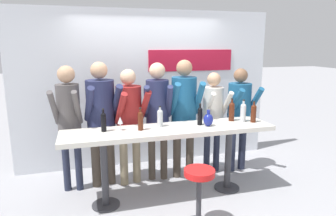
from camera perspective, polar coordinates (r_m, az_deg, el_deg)
ground_plane at (r=4.29m, az=0.35°, el=-16.48°), size 40.00×40.00×0.00m
back_wall at (r=5.13m, az=-3.83°, el=3.76°), size 4.38×0.12×2.61m
tasting_table at (r=3.96m, az=0.36°, el=-5.72°), size 2.78×0.60×0.98m
bar_stool at (r=3.49m, az=5.93°, el=-15.14°), size 0.36×0.36×0.70m
person_far_left at (r=4.28m, az=-18.39°, el=-1.05°), size 0.42×0.56×1.77m
person_left at (r=4.33m, az=-12.63°, el=-0.57°), size 0.53×0.64×1.82m
person_center_left at (r=4.33m, az=-7.39°, el=-1.24°), size 0.51×0.61×1.71m
person_center at (r=4.42m, az=-2.01°, el=-0.04°), size 0.47×0.59×1.79m
person_center_right at (r=4.51m, az=3.09°, el=0.37°), size 0.48×0.59×1.83m
person_right at (r=4.77m, az=8.60°, el=-0.58°), size 0.38×0.50×1.62m
person_far_right at (r=4.91m, az=13.44°, el=-0.13°), size 0.46×0.56×1.68m
wine_bottle_0 at (r=3.81m, az=-5.26°, el=-2.26°), size 0.07×0.07×0.29m
wine_bottle_1 at (r=4.35m, az=12.04°, el=-0.47°), size 0.08×0.08×0.33m
wine_bottle_2 at (r=4.06m, az=6.11°, el=-1.36°), size 0.07×0.07×0.30m
wine_bottle_3 at (r=3.82m, az=-12.19°, el=-2.45°), size 0.07×0.07×0.29m
wine_bottle_4 at (r=4.35m, az=15.98°, el=-0.82°), size 0.08×0.08×0.30m
wine_bottle_5 at (r=3.96m, az=-1.54°, el=-1.73°), size 0.08×0.08×0.28m
wine_bottle_6 at (r=4.34m, az=14.13°, el=-0.65°), size 0.08×0.08×0.32m
wine_glass_0 at (r=3.84m, az=-9.09°, el=-2.41°), size 0.07×0.07×0.18m
decorative_vase at (r=4.03m, az=7.68°, el=-2.19°), size 0.13×0.13×0.22m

